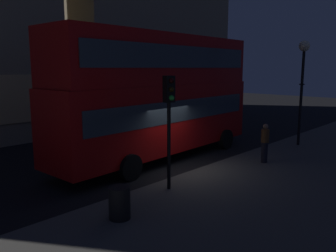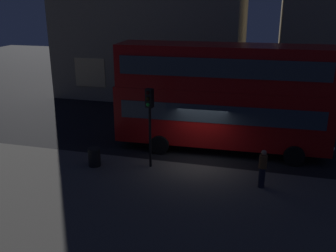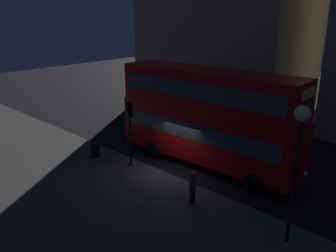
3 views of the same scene
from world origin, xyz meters
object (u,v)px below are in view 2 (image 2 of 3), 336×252
(double_decker_bus, at_px, (222,93))
(litter_bin, at_px, (94,157))
(pedestrian, at_px, (263,168))
(traffic_light_near_kerb, at_px, (150,111))

(double_decker_bus, relative_size, litter_bin, 12.51)
(pedestrian, distance_m, litter_bin, 7.68)
(traffic_light_near_kerb, bearing_deg, pedestrian, 4.46)
(double_decker_bus, bearing_deg, traffic_light_near_kerb, -133.54)
(pedestrian, bearing_deg, traffic_light_near_kerb, -152.54)
(double_decker_bus, xyz_separation_m, traffic_light_near_kerb, (-2.82, -3.22, -0.26))
(traffic_light_near_kerb, bearing_deg, litter_bin, -154.14)
(traffic_light_near_kerb, height_order, litter_bin, traffic_light_near_kerb)
(pedestrian, xyz_separation_m, litter_bin, (-7.67, 0.17, -0.42))
(litter_bin, bearing_deg, double_decker_bus, 35.23)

